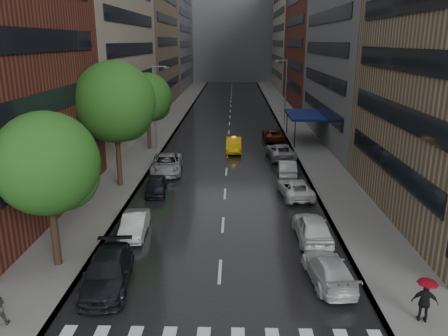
# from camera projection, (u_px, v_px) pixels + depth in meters

# --- Properties ---
(ground) EXTENTS (220.00, 220.00, 0.00)m
(ground) POSITION_uv_depth(u_px,v_px,m) (217.00, 319.00, 18.80)
(ground) COLOR gray
(ground) RESTS_ON ground
(road) EXTENTS (14.00, 140.00, 0.01)m
(road) POSITION_uv_depth(u_px,v_px,m) (230.00, 119.00, 66.78)
(road) COLOR black
(road) RESTS_ON ground
(sidewalk_left) EXTENTS (4.00, 140.00, 0.15)m
(sidewalk_left) POSITION_uv_depth(u_px,v_px,m) (171.00, 118.00, 66.97)
(sidewalk_left) COLOR gray
(sidewalk_left) RESTS_ON ground
(sidewalk_right) EXTENTS (4.00, 140.00, 0.15)m
(sidewalk_right) POSITION_uv_depth(u_px,v_px,m) (289.00, 119.00, 66.56)
(sidewalk_right) COLOR gray
(sidewalk_right) RESTS_ON ground
(buildings_left) EXTENTS (8.00, 108.00, 38.00)m
(buildings_left) POSITION_uv_depth(u_px,v_px,m) (139.00, 12.00, 71.08)
(buildings_left) COLOR maroon
(buildings_left) RESTS_ON ground
(buildings_right) EXTENTS (8.05, 109.10, 36.00)m
(buildings_right) POSITION_uv_depth(u_px,v_px,m) (326.00, 18.00, 68.66)
(buildings_right) COLOR #937A5B
(buildings_right) RESTS_ON ground
(building_far) EXTENTS (40.00, 14.00, 32.00)m
(building_far) POSITION_uv_depth(u_px,v_px,m) (232.00, 25.00, 127.55)
(building_far) COLOR slate
(building_far) RESTS_ON ground
(tree_near) EXTENTS (5.20, 5.20, 8.28)m
(tree_near) POSITION_uv_depth(u_px,v_px,m) (47.00, 164.00, 21.61)
(tree_near) COLOR #382619
(tree_near) RESTS_ON ground
(tree_mid) EXTENTS (6.35, 6.35, 10.11)m
(tree_mid) POSITION_uv_depth(u_px,v_px,m) (115.00, 102.00, 33.87)
(tree_mid) COLOR #382619
(tree_mid) RESTS_ON ground
(tree_far) EXTENTS (5.23, 5.23, 8.33)m
(tree_far) POSITION_uv_depth(u_px,v_px,m) (147.00, 98.00, 46.50)
(tree_far) COLOR #382619
(tree_far) RESTS_ON ground
(taxi) EXTENTS (1.61, 4.62, 1.52)m
(taxi) POSITION_uv_depth(u_px,v_px,m) (234.00, 145.00, 47.02)
(taxi) COLOR yellow
(taxi) RESTS_ON ground
(parked_cars_left) EXTENTS (3.11, 24.90, 1.61)m
(parked_cars_left) POSITION_uv_depth(u_px,v_px,m) (150.00, 195.00, 31.60)
(parked_cars_left) COLOR black
(parked_cars_left) RESTS_ON ground
(parked_cars_right) EXTENTS (2.97, 36.98, 1.61)m
(parked_cars_right) POSITION_uv_depth(u_px,v_px,m) (289.00, 172.00, 37.34)
(parked_cars_right) COLOR silver
(parked_cars_right) RESTS_ON ground
(ped_red_umbrella) EXTENTS (1.12, 0.82, 2.01)m
(ped_red_umbrella) POSITION_uv_depth(u_px,v_px,m) (426.00, 296.00, 18.10)
(ped_red_umbrella) COLOR black
(ped_red_umbrella) RESTS_ON sidewalk_right
(street_lamp_left) EXTENTS (1.74, 0.22, 9.00)m
(street_lamp_left) POSITION_uv_depth(u_px,v_px,m) (155.00, 106.00, 46.40)
(street_lamp_left) COLOR gray
(street_lamp_left) RESTS_ON sidewalk_left
(street_lamp_right) EXTENTS (1.74, 0.22, 9.00)m
(street_lamp_right) POSITION_uv_depth(u_px,v_px,m) (285.00, 91.00, 60.44)
(street_lamp_right) COLOR gray
(street_lamp_right) RESTS_ON sidewalk_right
(awning) EXTENTS (4.00, 8.00, 3.12)m
(awning) POSITION_uv_depth(u_px,v_px,m) (305.00, 115.00, 51.31)
(awning) COLOR navy
(awning) RESTS_ON sidewalk_right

